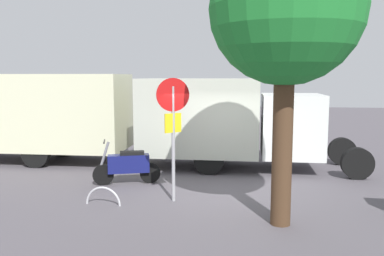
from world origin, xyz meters
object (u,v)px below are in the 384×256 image
at_px(motorcycle, 128,165).
at_px(bike_rack_hoop, 103,205).
at_px(box_truck_far, 33,114).
at_px(stop_sign, 173,120).
at_px(street_tree, 286,10).
at_px(box_truck_near, 230,119).

relative_size(motorcycle, bike_rack_hoop, 2.06).
bearing_deg(motorcycle, bike_rack_hoop, 70.80).
relative_size(box_truck_far, motorcycle, 4.67).
height_order(motorcycle, stop_sign, stop_sign).
relative_size(motorcycle, street_tree, 0.31).
xyz_separation_m(box_truck_far, bike_rack_hoop, (-4.06, 4.30, -1.63)).
height_order(box_truck_far, motorcycle, box_truck_far).
bearing_deg(bike_rack_hoop, box_truck_far, -46.65).
relative_size(box_truck_far, bike_rack_hoop, 9.60).
distance_m(box_truck_far, street_tree, 9.68).
height_order(box_truck_near, bike_rack_hoop, box_truck_near).
bearing_deg(box_truck_far, box_truck_near, 177.56).
bearing_deg(bike_rack_hoop, box_truck_near, -121.92).
bearing_deg(stop_sign, street_tree, 153.89).
xyz_separation_m(motorcycle, bike_rack_hoop, (0.02, 1.84, -0.52)).
bearing_deg(box_truck_near, box_truck_far, 178.62).
xyz_separation_m(box_truck_far, street_tree, (-7.94, 4.95, 2.46)).
relative_size(box_truck_near, motorcycle, 3.97).
xyz_separation_m(box_truck_near, street_tree, (-1.26, 4.86, 2.52)).
relative_size(box_truck_near, stop_sign, 2.43).
distance_m(box_truck_far, stop_sign, 6.75).
xyz_separation_m(motorcycle, street_tree, (-3.87, 2.49, 3.58)).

